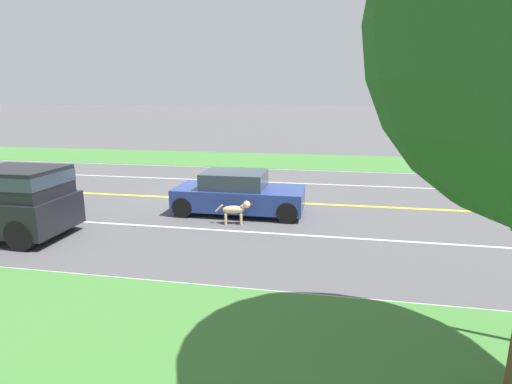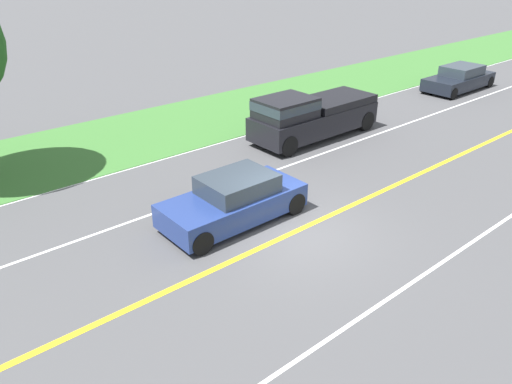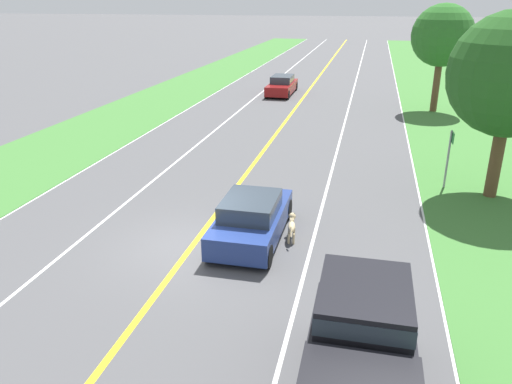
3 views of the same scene
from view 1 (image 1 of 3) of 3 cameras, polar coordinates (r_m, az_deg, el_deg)
ground_plane at (r=15.17m, az=-4.47°, el=-1.11°), size 400.00×400.00×0.00m
centre_divider_line at (r=15.17m, az=-4.47°, el=-1.10°), size 0.18×160.00×0.01m
lane_edge_line_right at (r=8.98m, az=-16.36°, el=-12.01°), size 0.14×160.00×0.01m
lane_edge_line_left at (r=21.86m, az=0.28°, el=3.38°), size 0.14×160.00×0.01m
lane_dash_same_dir at (r=11.96m, az=-8.83°, el=-5.18°), size 0.10×160.00×0.01m
lane_dash_oncoming at (r=18.49m, az=-1.67°, el=1.55°), size 0.10×160.00×0.01m
grass_verge_right at (r=6.81m, az=-28.59°, el=-21.83°), size 6.00×160.00×0.03m
grass_verge_left at (r=24.77m, az=1.53°, el=4.57°), size 6.00×160.00×0.03m
ego_car at (r=13.28m, az=-2.53°, el=-0.26°), size 1.88×4.24×1.40m
dog at (r=12.13m, az=-2.76°, el=-2.50°), size 0.33×1.19×0.76m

